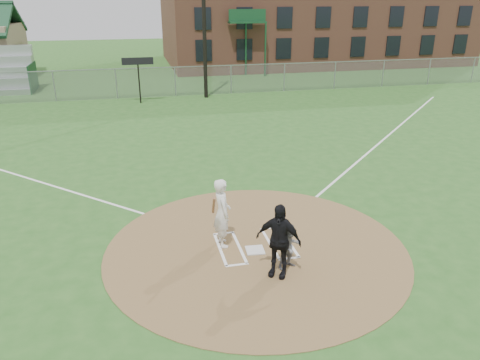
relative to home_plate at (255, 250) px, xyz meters
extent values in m
plane|color=#28581E|center=(0.07, 0.14, -0.04)|extent=(140.00, 140.00, 0.00)
cylinder|color=olive|center=(0.07, 0.14, -0.03)|extent=(8.40, 8.40, 0.02)
cube|color=silver|center=(0.00, 0.00, 0.00)|extent=(0.53, 0.53, 0.03)
cube|color=white|center=(9.07, 9.14, -0.03)|extent=(17.04, 17.04, 0.01)
imported|color=gray|center=(0.65, -1.02, 0.60)|extent=(0.71, 0.61, 1.24)
imported|color=black|center=(0.25, -1.27, 0.96)|extent=(1.22, 1.02, 1.95)
cube|color=white|center=(-0.93, 0.29, -0.01)|extent=(0.08, 1.80, 0.01)
cube|color=white|center=(-0.38, 0.29, -0.01)|extent=(0.08, 1.80, 0.01)
cube|color=white|center=(-0.65, 1.19, -0.01)|extent=(0.62, 0.08, 0.01)
cube|color=white|center=(-0.65, -0.61, -0.01)|extent=(0.62, 0.08, 0.01)
cube|color=white|center=(1.07, 0.29, -0.01)|extent=(0.08, 1.80, 0.01)
cube|color=white|center=(0.52, 0.29, -0.01)|extent=(0.08, 1.80, 0.01)
cube|color=white|center=(0.79, 1.19, -0.01)|extent=(0.62, 0.08, 0.01)
cube|color=white|center=(0.79, -0.61, -0.01)|extent=(0.62, 0.08, 0.01)
imported|color=white|center=(-0.81, 0.56, 0.98)|extent=(0.51, 0.75, 1.99)
cylinder|color=brown|center=(-1.11, 0.16, 1.41)|extent=(0.12, 0.60, 0.70)
cube|color=slate|center=(0.07, 22.14, 0.96)|extent=(56.00, 0.03, 2.00)
cube|color=gray|center=(0.07, 22.14, 1.96)|extent=(56.00, 0.06, 0.06)
cube|color=gray|center=(0.07, 22.14, 0.96)|extent=(56.08, 0.08, 2.00)
cube|color=#194728|center=(-9.93, 26.34, 0.96)|extent=(0.08, 3.20, 2.00)
cube|color=#194728|center=(7.07, 29.48, 4.46)|extent=(3.20, 1.00, 0.15)
cube|color=#194728|center=(7.07, 29.98, 2.21)|extent=(0.12, 0.12, 4.50)
cube|color=#194728|center=(8.57, 29.03, 2.21)|extent=(0.12, 0.12, 4.50)
cube|color=#194728|center=(7.07, 29.48, 5.01)|extent=(3.20, 0.08, 1.00)
cylinder|color=black|center=(2.07, 21.14, 5.96)|extent=(0.26, 0.26, 12.00)
cylinder|color=black|center=(-2.43, 20.34, 1.26)|extent=(0.10, 0.10, 2.60)
cube|color=black|center=(-2.43, 20.34, 2.66)|extent=(2.00, 0.10, 0.45)
camera|label=1|loc=(-2.98, -10.94, 6.58)|focal=35.00mm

